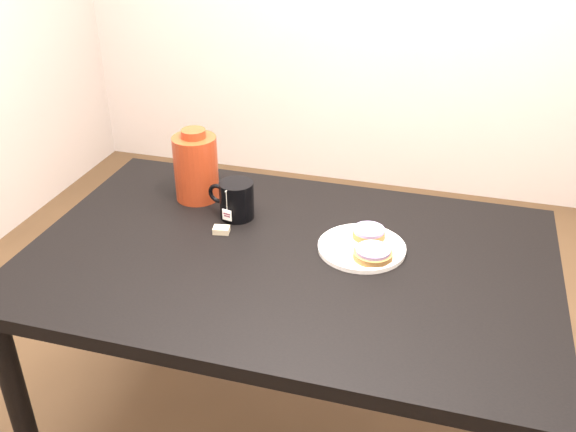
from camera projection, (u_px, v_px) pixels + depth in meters
The scene contains 7 objects.
table at pixel (288, 280), 1.76m from camera, with size 1.40×0.90×0.75m.
plate at pixel (362, 247), 1.73m from camera, with size 0.24×0.24×0.02m.
bagel_back at pixel (369, 233), 1.76m from camera, with size 0.11×0.11×0.03m.
bagel_front at pixel (373, 253), 1.67m from camera, with size 0.15×0.15×0.03m.
mug at pixel (236, 200), 1.87m from camera, with size 0.15×0.12×0.11m.
teabag_pouch at pixel (221, 230), 1.81m from camera, with size 0.04×0.03×0.02m, color #C6B793.
bagel_package at pixel (196, 167), 1.95m from camera, with size 0.15×0.15×0.23m.
Camera 1 is at (0.40, -1.39, 1.68)m, focal length 40.00 mm.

